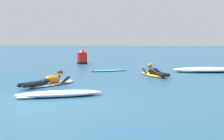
{
  "coord_description": "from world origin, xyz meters",
  "views": [
    {
      "loc": [
        2.81,
        -8.28,
        1.6
      ],
      "look_at": [
        0.79,
        5.69,
        0.35
      ],
      "focal_mm": 57.07,
      "sensor_mm": 36.0,
      "label": 1
    }
  ],
  "objects_px": {
    "drifting_surfboard": "(108,70)",
    "channel_marker_buoy": "(82,58)",
    "surfer_far": "(154,73)",
    "surfer_near": "(50,81)"
  },
  "relations": [
    {
      "from": "surfer_far",
      "to": "drifting_surfboard",
      "type": "height_order",
      "value": "surfer_far"
    },
    {
      "from": "surfer_far",
      "to": "surfer_near",
      "type": "bearing_deg",
      "value": -133.02
    },
    {
      "from": "drifting_surfboard",
      "to": "channel_marker_buoy",
      "type": "height_order",
      "value": "channel_marker_buoy"
    },
    {
      "from": "surfer_near",
      "to": "channel_marker_buoy",
      "type": "xyz_separation_m",
      "value": [
        -1.25,
        10.33,
        0.24
      ]
    },
    {
      "from": "surfer_far",
      "to": "channel_marker_buoy",
      "type": "height_order",
      "value": "channel_marker_buoy"
    },
    {
      "from": "drifting_surfboard",
      "to": "surfer_far",
      "type": "bearing_deg",
      "value": -39.02
    },
    {
      "from": "drifting_surfboard",
      "to": "surfer_near",
      "type": "bearing_deg",
      "value": -101.8
    },
    {
      "from": "surfer_near",
      "to": "surfer_far",
      "type": "bearing_deg",
      "value": 46.98
    },
    {
      "from": "channel_marker_buoy",
      "to": "surfer_near",
      "type": "bearing_deg",
      "value": -83.1
    },
    {
      "from": "surfer_far",
      "to": "channel_marker_buoy",
      "type": "bearing_deg",
      "value": 125.44
    }
  ]
}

